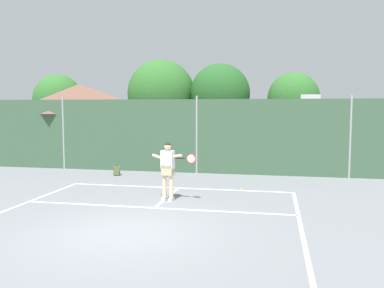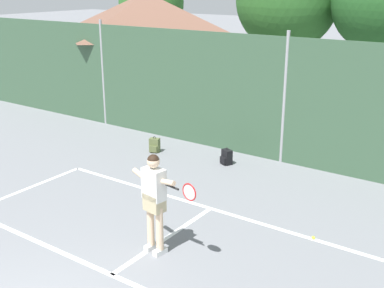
{
  "view_description": "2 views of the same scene",
  "coord_description": "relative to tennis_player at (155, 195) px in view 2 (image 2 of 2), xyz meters",
  "views": [
    {
      "loc": [
        3.43,
        -8.81,
        2.96
      ],
      "look_at": [
        0.27,
        6.62,
        1.53
      ],
      "focal_mm": 38.08,
      "sensor_mm": 36.0,
      "label": 1
    },
    {
      "loc": [
        5.06,
        -2.47,
        4.61
      ],
      "look_at": [
        -1.24,
        6.59,
        0.92
      ],
      "focal_mm": 45.55,
      "sensor_mm": 36.0,
      "label": 2
    }
  ],
  "objects": [
    {
      "name": "clubhouse_building",
      "position": [
        -7.41,
        8.75,
        1.09
      ],
      "size": [
        6.55,
        5.06,
        4.24
      ],
      "color": "silver",
      "rests_on": "ground"
    },
    {
      "name": "chainlink_fence",
      "position": [
        -0.15,
        5.54,
        0.55
      ],
      "size": [
        26.09,
        0.09,
        3.46
      ],
      "color": "#38563D",
      "rests_on": "ground"
    },
    {
      "name": "backpack_olive",
      "position": [
        -3.43,
        4.19,
        -0.92
      ],
      "size": [
        0.32,
        0.3,
        0.46
      ],
      "color": "#566038",
      "rests_on": "ground"
    },
    {
      "name": "treeline_backdrop",
      "position": [
        -0.66,
        14.91,
        2.55
      ],
      "size": [
        27.88,
        4.17,
        6.21
      ],
      "color": "brown",
      "rests_on": "ground"
    },
    {
      "name": "tennis_player",
      "position": [
        0.0,
        0.0,
        0.0
      ],
      "size": [
        1.44,
        0.32,
        1.85
      ],
      "color": "silver",
      "rests_on": "ground"
    },
    {
      "name": "tennis_ball",
      "position": [
        2.14,
        2.04,
        -1.08
      ],
      "size": [
        0.07,
        0.07,
        0.07
      ],
      "primitive_type": "sphere",
      "color": "#CCE033",
      "rests_on": "ground"
    },
    {
      "name": "backpack_black",
      "position": [
        -1.25,
        4.52,
        -0.92
      ],
      "size": [
        0.33,
        0.32,
        0.46
      ],
      "color": "black",
      "rests_on": "ground"
    }
  ]
}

